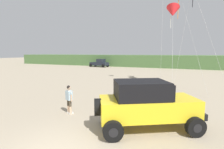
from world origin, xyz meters
name	(u,v)px	position (x,y,z in m)	size (l,w,h in m)	color
dune_ridge	(171,61)	(-0.33, 41.42, 1.45)	(90.00, 9.71, 2.89)	#4C703D
jeep	(147,104)	(2.48, 3.19, 1.20)	(4.98, 4.24, 2.26)	yellow
person_watching	(69,98)	(-2.07, 3.40, 0.94)	(0.58, 0.42, 1.67)	#DBB28E
cooler_box	(108,123)	(0.77, 2.61, 0.19)	(0.56, 0.36, 0.38)	#23519E
distant_pickup	(100,63)	(-16.51, 34.41, 0.94)	(4.79, 2.87, 1.98)	#1E232D
kite_red_delta	(173,12)	(2.58, 12.16, 7.09)	(1.56, 5.61, 7.83)	red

